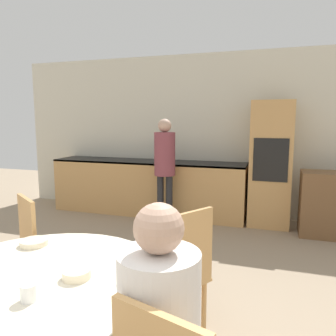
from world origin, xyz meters
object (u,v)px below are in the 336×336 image
object	(u,v)px
oven_unit	(271,164)
bowl_far	(77,274)
person_standing	(165,160)
bowl_near	(34,242)
cup	(29,292)
chair_far_right	(182,269)
dining_table	(42,313)
chair_far_left	(17,253)

from	to	relation	value
oven_unit	bowl_far	distance (m)	3.72
person_standing	bowl_near	xyz separation A→B (m)	(0.03, -2.80, -0.22)
oven_unit	cup	world-z (taller)	oven_unit
chair_far_right	cup	distance (m)	1.08
chair_far_right	bowl_near	world-z (taller)	chair_far_right
chair_far_right	bowl_near	distance (m)	1.01
oven_unit	person_standing	xyz separation A→B (m)	(-1.47, -0.50, 0.06)
person_standing	bowl_far	distance (m)	3.16
oven_unit	bowl_near	bearing A→B (deg)	-113.56
oven_unit	chair_far_right	distance (m)	2.99
dining_table	bowl_near	bearing A→B (deg)	133.43
dining_table	chair_far_right	xyz separation A→B (m)	(0.57, 0.73, 0.00)
oven_unit	chair_far_left	world-z (taller)	oven_unit
cup	oven_unit	bearing A→B (deg)	75.51
dining_table	bowl_near	size ratio (longest dim) A/B	7.37
person_standing	bowl_near	size ratio (longest dim) A/B	8.71
chair_far_left	cup	xyz separation A→B (m)	(0.82, -0.80, 0.25)
chair_far_left	chair_far_right	world-z (taller)	same
oven_unit	person_standing	world-z (taller)	oven_unit
person_standing	bowl_near	world-z (taller)	person_standing
cup	bowl_near	distance (m)	0.71
oven_unit	bowl_far	xyz separation A→B (m)	(-0.91, -3.60, -0.16)
chair_far_right	person_standing	size ratio (longest dim) A/B	0.61
dining_table	cup	world-z (taller)	cup
oven_unit	bowl_near	xyz separation A→B (m)	(-1.44, -3.29, -0.16)
chair_far_right	bowl_far	xyz separation A→B (m)	(-0.38, -0.69, 0.23)
dining_table	chair_far_right	world-z (taller)	chair_far_right
person_standing	bowl_far	bearing A→B (deg)	-79.82
bowl_near	oven_unit	bearing A→B (deg)	66.44
chair_far_left	person_standing	bearing A→B (deg)	115.91
bowl_near	person_standing	bearing A→B (deg)	90.63
bowl_near	bowl_far	size ratio (longest dim) A/B	1.21
oven_unit	bowl_near	world-z (taller)	oven_unit
person_standing	bowl_near	bearing A→B (deg)	-89.37
oven_unit	person_standing	distance (m)	1.55
chair_far_right	person_standing	xyz separation A→B (m)	(-0.93, 2.42, 0.45)
chair_far_left	bowl_far	distance (m)	1.09
oven_unit	person_standing	size ratio (longest dim) A/B	1.16
dining_table	person_standing	world-z (taller)	person_standing
bowl_near	chair_far_left	bearing A→B (deg)	147.35
dining_table	chair_far_left	bearing A→B (deg)	140.20
chair_far_left	oven_unit	bearing A→B (deg)	92.94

